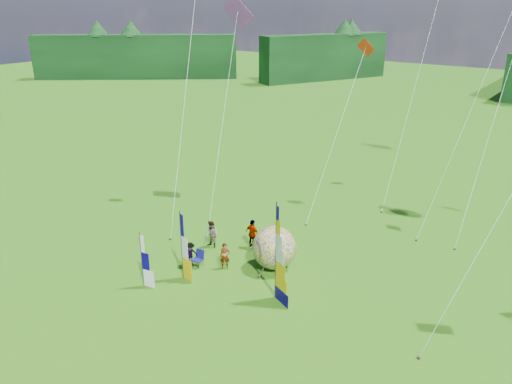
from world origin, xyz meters
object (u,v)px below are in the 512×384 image
Objects in this scene: camp_chair at (198,259)px; kite_whale at (505,80)px; feather_banner_main at (276,253)px; side_banner_left at (182,246)px; spectator_a at (225,256)px; bol_inflatable at (274,248)px; spectator_c at (190,254)px; spectator_d at (253,234)px; spectator_b at (212,235)px; side_banner_far at (142,260)px.

kite_whale reaches higher than camp_chair.
feather_banner_main is 1.34× the size of side_banner_left.
feather_banner_main reaches higher than spectator_a.
bol_inflatable is 0.13× the size of kite_whale.
kite_whale is (12.16, 16.27, 9.17)m from spectator_c.
spectator_c is (-5.86, -0.18, -1.87)m from feather_banner_main.
kite_whale reaches higher than spectator_d.
spectator_b reaches higher than camp_chair.
bol_inflatable is at bearing 0.30° from spectator_a.
side_banner_left is 2.25× the size of spectator_b.
spectator_d is at bearing 162.72° from feather_banner_main.
kite_whale is (8.14, 13.52, 8.65)m from bol_inflatable.
side_banner_left is 1.27× the size of side_banner_far.
side_banner_far is (-6.44, -3.28, -1.07)m from feather_banner_main.
feather_banner_main is at bearing -64.27° from spectator_c.
side_banner_left is at bearing 86.59° from spectator_d.
side_banner_far is at bearing -99.37° from kite_whale.
feather_banner_main is 7.31m from side_banner_far.
spectator_a is at bearing 49.83° from side_banner_far.
spectator_b is at bearing 107.86° from spectator_a.
spectator_a is at bearing 71.68° from side_banner_left.
bol_inflatable reaches higher than spectator_b.
bol_inflatable is at bearing 5.82° from spectator_b.
camp_chair is 0.05× the size of kite_whale.
camp_chair is at bearing 170.87° from spectator_a.
feather_banner_main is 7.05m from spectator_b.
camp_chair is at bearing 80.82° from spectator_d.
side_banner_far is 0.16× the size of kite_whale.
feather_banner_main is 3.48× the size of spectator_c.
feather_banner_main is 5.52m from side_banner_left.
spectator_b is 2.60m from spectator_c.
bol_inflatable is at bearing 29.18° from camp_chair.
spectator_a is 2.05m from spectator_c.
bol_inflatable reaches higher than camp_chair.
feather_banner_main is 2.06× the size of bol_inflatable.
spectator_d is 1.83× the size of camp_chair.
spectator_a is at bearing -30.58° from spectator_b.
side_banner_left is 1.79m from spectator_c.
side_banner_left reaches higher than spectator_b.
bol_inflatable is 4.90m from spectator_c.
side_banner_left is at bearing -131.26° from spectator_c.
bol_inflatable is 1.69× the size of spectator_c.
spectator_c is at bearing 69.57° from side_banner_far.
side_banner_far is 3.25m from spectator_c.
bol_inflatable is at bearing -31.57° from spectator_c.
spectator_b is at bearing 42.97° from spectator_d.
feather_banner_main is at bearing 26.13° from side_banner_left.
feather_banner_main reaches higher than bol_inflatable.
kite_whale is at bearing -12.79° from spectator_c.
spectator_a reaches higher than spectator_c.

